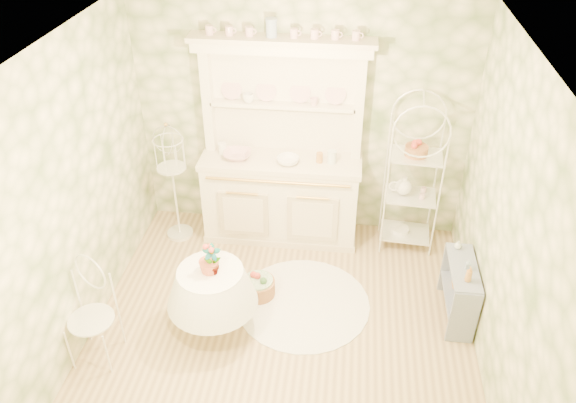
# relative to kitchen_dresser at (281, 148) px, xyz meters

# --- Properties ---
(floor) EXTENTS (3.60, 3.60, 0.00)m
(floor) POSITION_rel_kitchen_dresser_xyz_m (0.20, -1.52, -1.15)
(floor) COLOR tan
(floor) RESTS_ON ground
(ceiling) EXTENTS (3.60, 3.60, 0.00)m
(ceiling) POSITION_rel_kitchen_dresser_xyz_m (0.20, -1.52, 1.56)
(ceiling) COLOR white
(ceiling) RESTS_ON floor
(wall_left) EXTENTS (3.60, 3.60, 0.00)m
(wall_left) POSITION_rel_kitchen_dresser_xyz_m (-1.60, -1.52, 0.21)
(wall_left) COLOR #F8EBC9
(wall_left) RESTS_ON floor
(wall_right) EXTENTS (3.60, 3.60, 0.00)m
(wall_right) POSITION_rel_kitchen_dresser_xyz_m (2.00, -1.52, 0.21)
(wall_right) COLOR #F8EBC9
(wall_right) RESTS_ON floor
(wall_back) EXTENTS (3.60, 3.60, 0.00)m
(wall_back) POSITION_rel_kitchen_dresser_xyz_m (0.20, 0.28, 0.21)
(wall_back) COLOR #F8EBC9
(wall_back) RESTS_ON floor
(wall_front) EXTENTS (3.60, 3.60, 0.00)m
(wall_front) POSITION_rel_kitchen_dresser_xyz_m (0.20, -3.32, 0.21)
(wall_front) COLOR #F8EBC9
(wall_front) RESTS_ON floor
(kitchen_dresser) EXTENTS (1.87, 0.61, 2.29)m
(kitchen_dresser) POSITION_rel_kitchen_dresser_xyz_m (0.00, 0.00, 0.00)
(kitchen_dresser) COLOR white
(kitchen_dresser) RESTS_ON floor
(bakers_rack) EXTENTS (0.57, 0.43, 1.76)m
(bakers_rack) POSITION_rel_kitchen_dresser_xyz_m (1.42, -0.01, -0.27)
(bakers_rack) COLOR white
(bakers_rack) RESTS_ON floor
(side_shelf) EXTENTS (0.32, 0.68, 0.56)m
(side_shelf) POSITION_rel_kitchen_dresser_xyz_m (1.86, -1.11, -0.86)
(side_shelf) COLOR #818BA2
(side_shelf) RESTS_ON floor
(round_table) EXTENTS (0.76, 0.76, 0.72)m
(round_table) POSITION_rel_kitchen_dresser_xyz_m (-0.44, -1.56, -0.78)
(round_table) COLOR white
(round_table) RESTS_ON floor
(cafe_chair) EXTENTS (0.58, 0.58, 0.98)m
(cafe_chair) POSITION_rel_kitchen_dresser_xyz_m (-1.40, -2.01, -0.66)
(cafe_chair) COLOR white
(cafe_chair) RESTS_ON floor
(birdcage_stand) EXTENTS (0.36, 0.36, 1.48)m
(birdcage_stand) POSITION_rel_kitchen_dresser_xyz_m (-1.18, -0.16, -0.40)
(birdcage_stand) COLOR white
(birdcage_stand) RESTS_ON floor
(floor_basket) EXTENTS (0.35, 0.35, 0.20)m
(floor_basket) POSITION_rel_kitchen_dresser_xyz_m (-0.10, -1.06, -1.05)
(floor_basket) COLOR #AC7143
(floor_basket) RESTS_ON floor
(lace_rug) EXTENTS (1.58, 1.58, 0.01)m
(lace_rug) POSITION_rel_kitchen_dresser_xyz_m (0.37, -1.14, -1.14)
(lace_rug) COLOR white
(lace_rug) RESTS_ON floor
(bowl_floral) EXTENTS (0.31, 0.31, 0.07)m
(bowl_floral) POSITION_rel_kitchen_dresser_xyz_m (-0.47, -0.04, -0.13)
(bowl_floral) COLOR white
(bowl_floral) RESTS_ON kitchen_dresser
(bowl_white) EXTENTS (0.28, 0.28, 0.08)m
(bowl_white) POSITION_rel_kitchen_dresser_xyz_m (0.09, -0.09, -0.13)
(bowl_white) COLOR white
(bowl_white) RESTS_ON kitchen_dresser
(cup_left) EXTENTS (0.14, 0.14, 0.10)m
(cup_left) POSITION_rel_kitchen_dresser_xyz_m (-0.36, 0.16, 0.47)
(cup_left) COLOR white
(cup_left) RESTS_ON kitchen_dresser
(cup_right) EXTENTS (0.10, 0.10, 0.08)m
(cup_right) POSITION_rel_kitchen_dresser_xyz_m (0.33, 0.16, 0.47)
(cup_right) COLOR white
(cup_right) RESTS_ON kitchen_dresser
(potted_geranium) EXTENTS (0.18, 0.15, 0.30)m
(potted_geranium) POSITION_rel_kitchen_dresser_xyz_m (-0.40, -1.59, -0.30)
(potted_geranium) COLOR #3F7238
(potted_geranium) RESTS_ON round_table
(bottle_amber) EXTENTS (0.07, 0.07, 0.16)m
(bottle_amber) POSITION_rel_kitchen_dresser_xyz_m (1.86, -1.31, -0.46)
(bottle_amber) COLOR #B67C36
(bottle_amber) RESTS_ON side_shelf
(bottle_blue) EXTENTS (0.05, 0.05, 0.10)m
(bottle_blue) POSITION_rel_kitchen_dresser_xyz_m (1.88, -1.14, -0.49)
(bottle_blue) COLOR #8EA3BC
(bottle_blue) RESTS_ON side_shelf
(bottle_glass) EXTENTS (0.08, 0.08, 0.09)m
(bottle_glass) POSITION_rel_kitchen_dresser_xyz_m (1.83, -0.84, -0.50)
(bottle_glass) COLOR silver
(bottle_glass) RESTS_ON side_shelf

